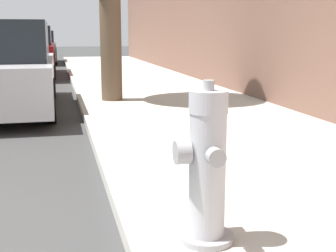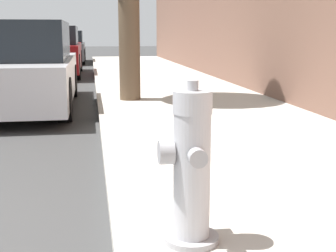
# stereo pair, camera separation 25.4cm
# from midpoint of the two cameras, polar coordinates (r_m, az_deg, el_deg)

# --- Properties ---
(fire_hydrant) EXTENTS (0.33, 0.33, 0.89)m
(fire_hydrant) POSITION_cam_midpoint_polar(r_m,az_deg,el_deg) (2.52, 1.83, -5.30)
(fire_hydrant) COLOR #97979C
(fire_hydrant) RESTS_ON sidewalk_slab
(parked_car_mid) EXTENTS (1.74, 4.39, 1.41)m
(parked_car_mid) POSITION_cam_midpoint_polar(r_m,az_deg,el_deg) (14.00, -17.73, 8.57)
(parked_car_mid) COLOR maroon
(parked_car_mid) RESTS_ON ground_plane
(parked_car_far) EXTENTS (1.69, 4.04, 1.30)m
(parked_car_far) POSITION_cam_midpoint_polar(r_m,az_deg,el_deg) (19.72, -16.30, 9.15)
(parked_car_far) COLOR #4C5156
(parked_car_far) RESTS_ON ground_plane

